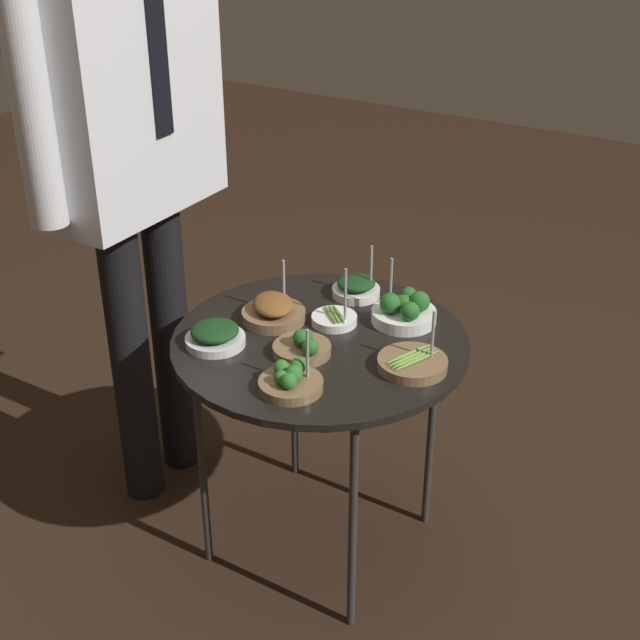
{
  "coord_description": "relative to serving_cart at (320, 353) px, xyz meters",
  "views": [
    {
      "loc": [
        -1.57,
        -0.94,
        1.68
      ],
      "look_at": [
        0.0,
        0.0,
        0.68
      ],
      "focal_mm": 50.0,
      "sensor_mm": 36.0,
      "label": 1
    }
  ],
  "objects": [
    {
      "name": "bowl_asparagus_front_right",
      "position": [
        0.08,
        0.01,
        0.05
      ],
      "size": [
        0.11,
        0.11,
        0.16
      ],
      "color": "white",
      "rests_on": "serving_cart"
    },
    {
      "name": "bowl_spinach_far_rim",
      "position": [
        0.24,
        0.03,
        0.06
      ],
      "size": [
        0.12,
        0.12,
        0.14
      ],
      "color": "white",
      "rests_on": "serving_cart"
    },
    {
      "name": "bowl_broccoli_mid_left",
      "position": [
        0.17,
        -0.14,
        0.07
      ],
      "size": [
        0.16,
        0.16,
        0.16
      ],
      "color": "white",
      "rests_on": "serving_cart"
    },
    {
      "name": "bowl_spinach_back_right",
      "position": [
        -0.15,
        0.2,
        0.06
      ],
      "size": [
        0.14,
        0.14,
        0.05
      ],
      "color": "silver",
      "rests_on": "serving_cart"
    },
    {
      "name": "waiter_figure",
      "position": [
        0.0,
        0.54,
        0.5
      ],
      "size": [
        0.64,
        0.24,
        1.72
      ],
      "color": "black",
      "rests_on": "ground_plane"
    },
    {
      "name": "bowl_broccoli_front_left",
      "position": [
        -0.22,
        -0.06,
        0.06
      ],
      "size": [
        0.14,
        0.14,
        0.14
      ],
      "color": "brown",
      "rests_on": "serving_cart"
    },
    {
      "name": "bowl_broccoli_near_rim",
      "position": [
        -0.08,
        -0.01,
        0.06
      ],
      "size": [
        0.14,
        0.14,
        0.06
      ],
      "color": "brown",
      "rests_on": "serving_cart"
    },
    {
      "name": "bowl_asparagus_back_left",
      "position": [
        -0.01,
        -0.25,
        0.05
      ],
      "size": [
        0.16,
        0.16,
        0.14
      ],
      "color": "brown",
      "rests_on": "serving_cart"
    },
    {
      "name": "serving_cart",
      "position": [
        0.0,
        0.0,
        0.0
      ],
      "size": [
        0.71,
        0.71,
        0.63
      ],
      "color": "black",
      "rests_on": "ground_plane"
    },
    {
      "name": "bowl_roast_front_center",
      "position": [
        0.02,
        0.14,
        0.07
      ],
      "size": [
        0.16,
        0.16,
        0.15
      ],
      "color": "brown",
      "rests_on": "serving_cart"
    },
    {
      "name": "ground_plane",
      "position": [
        0.0,
        0.0,
        -0.59
      ],
      "size": [
        8.0,
        8.0,
        0.0
      ],
      "primitive_type": "plane",
      "color": "black"
    }
  ]
}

